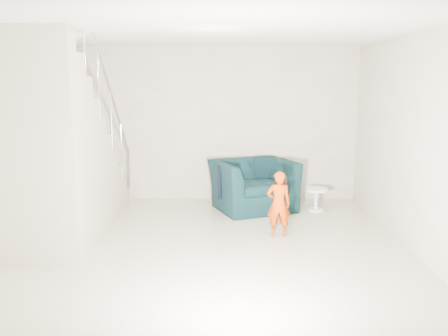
{
  "coord_description": "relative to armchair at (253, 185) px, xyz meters",
  "views": [
    {
      "loc": [
        0.16,
        -5.64,
        2.1
      ],
      "look_at": [
        0.15,
        1.2,
        0.85
      ],
      "focal_mm": 38.0,
      "sensor_mm": 36.0,
      "label": 1
    }
  ],
  "objects": [
    {
      "name": "throw",
      "position": [
        -0.56,
        -0.07,
        0.1
      ],
      "size": [
        0.05,
        0.48,
        0.54
      ],
      "primitive_type": "cube",
      "color": "black",
      "rests_on": "armchair"
    },
    {
      "name": "side_table",
      "position": [
        1.03,
        -0.11,
        -0.15
      ],
      "size": [
        0.38,
        0.38,
        0.38
      ],
      "color": "white",
      "rests_on": "floor"
    },
    {
      "name": "staircase",
      "position": [
        -2.64,
        -1.5,
        0.54
      ],
      "size": [
        1.02,
        3.03,
        3.62
      ],
      "color": "#ADA089",
      "rests_on": "floor"
    },
    {
      "name": "floor",
      "position": [
        -0.64,
        -2.05,
        -0.41
      ],
      "size": [
        5.5,
        5.5,
        0.0
      ],
      "primitive_type": "plane",
      "color": "tan",
      "rests_on": "ground"
    },
    {
      "name": "back_wall",
      "position": [
        -0.64,
        0.7,
        0.94
      ],
      "size": [
        5.0,
        0.0,
        5.0
      ],
      "primitive_type": "plane",
      "rotation": [
        1.57,
        0.0,
        0.0
      ],
      "color": "#A39684",
      "rests_on": "floor"
    },
    {
      "name": "phone",
      "position": [
        0.35,
        -1.47,
        0.38
      ],
      "size": [
        0.02,
        0.05,
        0.1
      ],
      "primitive_type": "cube",
      "rotation": [
        0.0,
        0.0,
        -0.09
      ],
      "color": "black",
      "rests_on": "toddler"
    },
    {
      "name": "left_wall",
      "position": [
        -3.14,
        -2.05,
        0.94
      ],
      "size": [
        0.0,
        5.5,
        5.5
      ],
      "primitive_type": "plane",
      "rotation": [
        1.57,
        0.0,
        1.57
      ],
      "color": "#A39684",
      "rests_on": "floor"
    },
    {
      "name": "front_wall",
      "position": [
        -0.64,
        -4.8,
        0.94
      ],
      "size": [
        5.0,
        0.0,
        5.0
      ],
      "primitive_type": "plane",
      "rotation": [
        -1.57,
        0.0,
        0.0
      ],
      "color": "#A39684",
      "rests_on": "floor"
    },
    {
      "name": "armchair",
      "position": [
        0.0,
        0.0,
        0.0
      ],
      "size": [
        1.56,
        1.48,
        0.81
      ],
      "primitive_type": "imported",
      "rotation": [
        0.0,
        0.0,
        0.38
      ],
      "color": "black",
      "rests_on": "floor"
    },
    {
      "name": "right_wall",
      "position": [
        1.86,
        -2.05,
        0.94
      ],
      "size": [
        0.0,
        5.5,
        5.5
      ],
      "primitive_type": "plane",
      "rotation": [
        1.57,
        0.0,
        -1.57
      ],
      "color": "#A39684",
      "rests_on": "floor"
    },
    {
      "name": "toddler",
      "position": [
        0.26,
        -1.42,
        0.05
      ],
      "size": [
        0.33,
        0.22,
        0.91
      ],
      "primitive_type": "imported",
      "rotation": [
        0.0,
        0.0,
        3.14
      ],
      "color": "#AF3505",
      "rests_on": "floor"
    },
    {
      "name": "cushion",
      "position": [
        0.22,
        0.32,
        0.24
      ],
      "size": [
        0.37,
        0.18,
        0.37
      ],
      "primitive_type": "cube",
      "rotation": [
        0.21,
        0.0,
        0.0
      ],
      "color": "black",
      "rests_on": "armchair"
    },
    {
      "name": "ceiling",
      "position": [
        -0.64,
        -2.05,
        2.29
      ],
      "size": [
        5.5,
        5.5,
        0.0
      ],
      "primitive_type": "plane",
      "rotation": [
        3.14,
        0.0,
        0.0
      ],
      "color": "silver",
      "rests_on": "back_wall"
    }
  ]
}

